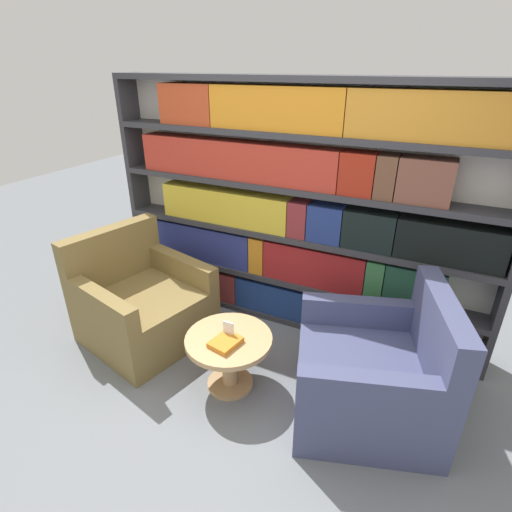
{
  "coord_description": "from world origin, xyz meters",
  "views": [
    {
      "loc": [
        1.16,
        -1.88,
        2.27
      ],
      "look_at": [
        -0.06,
        0.61,
        0.92
      ],
      "focal_mm": 28.0,
      "sensor_mm": 36.0,
      "label": 1
    }
  ],
  "objects": [
    {
      "name": "bookshelf",
      "position": [
        0.01,
        1.23,
        1.08
      ],
      "size": [
        3.44,
        0.3,
        2.18
      ],
      "color": "silver",
      "rests_on": "ground_plane"
    },
    {
      "name": "ground_plane",
      "position": [
        0.0,
        0.0,
        0.0
      ],
      "size": [
        14.0,
        14.0,
        0.0
      ],
      "primitive_type": "plane",
      "color": "slate"
    },
    {
      "name": "table_sign",
      "position": [
        -0.06,
        0.15,
        0.51
      ],
      "size": [
        0.08,
        0.06,
        0.14
      ],
      "color": "black",
      "rests_on": "coffee_table"
    },
    {
      "name": "stray_book",
      "position": [
        -0.04,
        0.07,
        0.47
      ],
      "size": [
        0.21,
        0.24,
        0.04
      ],
      "color": "orange",
      "rests_on": "coffee_table"
    },
    {
      "name": "armchair_left",
      "position": [
        -1.08,
        0.37,
        0.32
      ],
      "size": [
        1.14,
        1.13,
        0.96
      ],
      "rotation": [
        0.0,
        0.0,
        1.33
      ],
      "color": "olive",
      "rests_on": "ground_plane"
    },
    {
      "name": "armchair_right",
      "position": [
        0.96,
        0.37,
        0.32
      ],
      "size": [
        1.19,
        1.18,
        0.96
      ],
      "rotation": [
        0.0,
        0.0,
        -1.26
      ],
      "color": "#42476B",
      "rests_on": "ground_plane"
    },
    {
      "name": "coffee_table",
      "position": [
        -0.06,
        0.15,
        0.32
      ],
      "size": [
        0.64,
        0.64,
        0.45
      ],
      "color": "tan",
      "rests_on": "ground_plane"
    }
  ]
}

